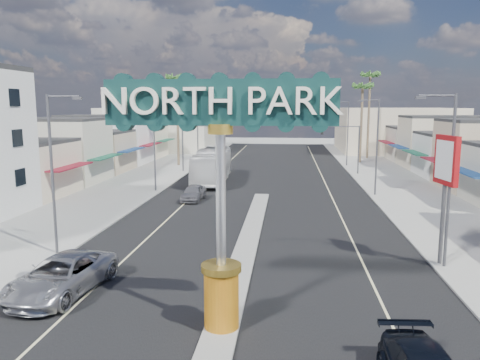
% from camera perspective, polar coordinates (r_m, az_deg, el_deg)
% --- Properties ---
extents(ground, '(160.00, 160.00, 0.00)m').
position_cam_1_polar(ground, '(45.24, 2.78, -1.67)').
color(ground, gray).
rests_on(ground, ground).
extents(road, '(20.00, 120.00, 0.01)m').
position_cam_1_polar(road, '(45.24, 2.78, -1.66)').
color(road, black).
rests_on(road, ground).
extents(median_island, '(1.30, 30.00, 0.16)m').
position_cam_1_polar(median_island, '(29.68, 1.06, -7.24)').
color(median_island, gray).
rests_on(median_island, ground).
extents(sidewalk_left, '(8.00, 120.00, 0.12)m').
position_cam_1_polar(sidewalk_left, '(48.05, -14.14, -1.23)').
color(sidewalk_left, gray).
rests_on(sidewalk_left, ground).
extents(sidewalk_right, '(8.00, 120.00, 0.12)m').
position_cam_1_polar(sidewalk_right, '(46.63, 20.23, -1.83)').
color(sidewalk_right, gray).
rests_on(sidewalk_right, ground).
extents(storefront_row_left, '(12.00, 42.00, 6.00)m').
position_cam_1_polar(storefront_row_left, '(63.40, -18.76, 3.67)').
color(storefront_row_left, beige).
rests_on(storefront_row_left, ground).
extents(storefront_row_right, '(12.00, 42.00, 6.00)m').
position_cam_1_polar(storefront_row_right, '(61.56, 26.47, 3.06)').
color(storefront_row_right, '#B7B29E').
rests_on(storefront_row_right, ground).
extents(backdrop_far_left, '(20.00, 20.00, 8.00)m').
position_cam_1_polar(backdrop_far_left, '(92.76, -9.40, 6.20)').
color(backdrop_far_left, '#B7B29E').
rests_on(backdrop_far_left, ground).
extents(backdrop_far_right, '(20.00, 20.00, 8.00)m').
position_cam_1_polar(backdrop_far_right, '(91.62, 18.36, 5.83)').
color(backdrop_far_right, beige).
rests_on(backdrop_far_right, ground).
extents(gateway_sign, '(8.20, 1.50, 9.15)m').
position_cam_1_polar(gateway_sign, '(16.73, -2.38, 0.55)').
color(gateway_sign, '#B65C0E').
rests_on(gateway_sign, median_island).
extents(traffic_signal_left, '(5.09, 0.45, 6.00)m').
position_cam_1_polar(traffic_signal_left, '(59.66, -5.31, 5.04)').
color(traffic_signal_left, '#47474C').
rests_on(traffic_signal_left, ground).
extents(traffic_signal_right, '(5.09, 0.45, 6.00)m').
position_cam_1_polar(traffic_signal_right, '(58.92, 12.56, 4.81)').
color(traffic_signal_right, '#47474C').
rests_on(traffic_signal_right, ground).
extents(streetlight_l_near, '(2.03, 0.22, 9.00)m').
position_cam_1_polar(streetlight_l_near, '(27.76, -21.67, 1.51)').
color(streetlight_l_near, '#47474C').
rests_on(streetlight_l_near, ground).
extents(streetlight_l_mid, '(2.03, 0.22, 9.00)m').
position_cam_1_polar(streetlight_l_mid, '(46.33, -10.22, 4.77)').
color(streetlight_l_mid, '#47474C').
rests_on(streetlight_l_mid, ground).
extents(streetlight_l_far, '(2.03, 0.22, 9.00)m').
position_cam_1_polar(streetlight_l_far, '(67.70, -5.05, 6.18)').
color(streetlight_l_far, '#47474C').
rests_on(streetlight_l_far, ground).
extents(streetlight_r_near, '(2.03, 0.22, 9.00)m').
position_cam_1_polar(streetlight_r_near, '(25.90, 23.94, 0.87)').
color(streetlight_r_near, '#47474C').
rests_on(streetlight_r_near, ground).
extents(streetlight_r_mid, '(2.03, 0.22, 9.00)m').
position_cam_1_polar(streetlight_r_mid, '(45.23, 16.18, 4.46)').
color(streetlight_r_mid, '#47474C').
rests_on(streetlight_r_mid, ground).
extents(streetlight_r_far, '(2.03, 0.22, 9.00)m').
position_cam_1_polar(streetlight_r_far, '(66.96, 12.87, 5.96)').
color(streetlight_r_far, '#47474C').
rests_on(streetlight_r_far, ground).
extents(palm_left_far, '(2.60, 2.60, 13.10)m').
position_cam_1_polar(palm_left_far, '(66.28, -7.69, 11.64)').
color(palm_left_far, brown).
rests_on(palm_left_far, ground).
extents(palm_right_mid, '(2.60, 2.60, 12.10)m').
position_cam_1_polar(palm_right_mid, '(71.22, 14.73, 10.52)').
color(palm_right_mid, brown).
rests_on(palm_right_mid, ground).
extents(palm_right_far, '(2.60, 2.60, 14.10)m').
position_cam_1_polar(palm_right_far, '(77.53, 15.59, 11.66)').
color(palm_right_far, brown).
rests_on(palm_right_far, ground).
extents(suv_left, '(3.59, 6.38, 1.68)m').
position_cam_1_polar(suv_left, '(22.90, -20.91, -10.84)').
color(suv_left, '#A7A7AC').
rests_on(suv_left, ground).
extents(car_parked_left, '(1.88, 4.27, 1.43)m').
position_cam_1_polar(car_parked_left, '(42.02, -5.71, -1.54)').
color(car_parked_left, slate).
rests_on(car_parked_left, ground).
extents(city_bus, '(3.64, 13.35, 3.69)m').
position_cam_1_polar(city_bus, '(52.28, -3.41, 1.82)').
color(city_bus, silver).
rests_on(city_bus, ground).
extents(bank_pylon_sign, '(0.63, 2.14, 6.79)m').
position_cam_1_polar(bank_pylon_sign, '(26.29, 23.81, 1.40)').
color(bank_pylon_sign, '#47474C').
rests_on(bank_pylon_sign, sidewalk_right).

